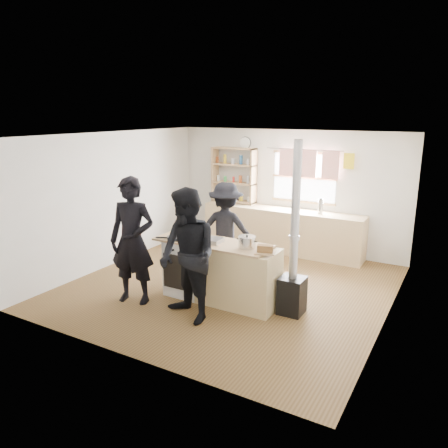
{
  "coord_description": "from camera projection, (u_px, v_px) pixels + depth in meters",
  "views": [
    {
      "loc": [
        3.31,
        -5.99,
        2.86
      ],
      "look_at": [
        -0.05,
        -0.1,
        1.1
      ],
      "focal_mm": 35.0,
      "sensor_mm": 36.0,
      "label": 1
    }
  ],
  "objects": [
    {
      "name": "bread_board",
      "position": [
        265.0,
        250.0,
        6.09
      ],
      "size": [
        0.33,
        0.27,
        0.12
      ],
      "color": "tan",
      "rests_on": "cooking_island"
    },
    {
      "name": "flue_heater",
      "position": [
        293.0,
        271.0,
        6.22
      ],
      "size": [
        0.35,
        0.35,
        2.5
      ],
      "color": "black",
      "rests_on": "ground"
    },
    {
      "name": "stockpot_stove",
      "position": [
        203.0,
        232.0,
        6.88
      ],
      "size": [
        0.22,
        0.22,
        0.18
      ],
      "color": "#B8B8BA",
      "rests_on": "cooking_island"
    },
    {
      "name": "cooking_island",
      "position": [
        221.0,
        272.0,
        6.69
      ],
      "size": [
        1.97,
        0.64,
        0.93
      ],
      "color": "silver",
      "rests_on": "ground"
    },
    {
      "name": "thermos",
      "position": [
        320.0,
        206.0,
        8.56
      ],
      "size": [
        0.1,
        0.1,
        0.29
      ],
      "primitive_type": "cylinder",
      "color": "silver",
      "rests_on": "back_counter"
    },
    {
      "name": "roast_tray",
      "position": [
        212.0,
        240.0,
        6.6
      ],
      "size": [
        0.32,
        0.29,
        0.07
      ],
      "color": "silver",
      "rests_on": "cooking_island"
    },
    {
      "name": "skillet_greens",
      "position": [
        176.0,
        238.0,
        6.75
      ],
      "size": [
        0.35,
        0.35,
        0.05
      ],
      "color": "black",
      "rests_on": "cooking_island"
    },
    {
      "name": "person_near_left",
      "position": [
        132.0,
        241.0,
        6.55
      ],
      "size": [
        0.8,
        0.63,
        1.94
      ],
      "primitive_type": "imported",
      "rotation": [
        0.0,
        0.0,
        0.26
      ],
      "color": "black",
      "rests_on": "ground"
    },
    {
      "name": "person_near_right",
      "position": [
        188.0,
        256.0,
        5.96
      ],
      "size": [
        1.11,
        1.01,
        1.87
      ],
      "primitive_type": "imported",
      "rotation": [
        0.0,
        0.0,
        -0.4
      ],
      "color": "black",
      "rests_on": "ground"
    },
    {
      "name": "stockpot_counter",
      "position": [
        247.0,
        242.0,
        6.33
      ],
      "size": [
        0.26,
        0.26,
        0.2
      ],
      "color": "silver",
      "rests_on": "cooking_island"
    },
    {
      "name": "person_far",
      "position": [
        226.0,
        229.0,
        7.71
      ],
      "size": [
        1.2,
        0.87,
        1.67
      ],
      "primitive_type": "imported",
      "rotation": [
        0.0,
        0.0,
        3.39
      ],
      "color": "black",
      "rests_on": "ground"
    },
    {
      "name": "back_counter",
      "position": [
        281.0,
        230.0,
        9.1
      ],
      "size": [
        3.4,
        0.55,
        0.9
      ],
      "primitive_type": "cube",
      "color": "tan",
      "rests_on": "ground"
    },
    {
      "name": "ground",
      "position": [
        230.0,
        287.0,
        7.34
      ],
      "size": [
        5.0,
        5.0,
        0.01
      ],
      "primitive_type": "cube",
      "color": "brown",
      "rests_on": "ground"
    },
    {
      "name": "shelving_unit",
      "position": [
        234.0,
        175.0,
        9.51
      ],
      "size": [
        1.0,
        0.28,
        1.2
      ],
      "color": "tan",
      "rests_on": "back_counter"
    }
  ]
}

